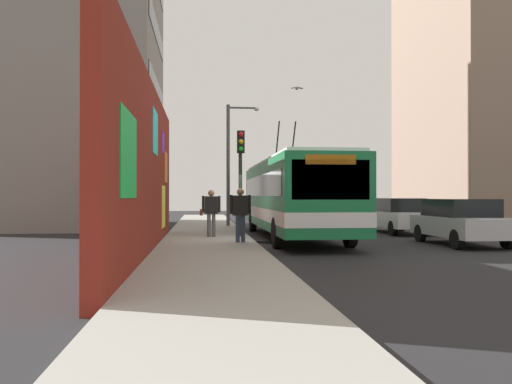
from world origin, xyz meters
name	(u,v)px	position (x,y,z in m)	size (l,w,h in m)	color
ground_plane	(253,243)	(0.00, 0.00, 0.00)	(80.00, 80.00, 0.00)	#232326
sidewalk_slab	(208,242)	(0.00, 1.60, 0.07)	(48.00, 3.20, 0.15)	#9E9B93
graffiti_wall	(147,169)	(-3.44, 3.35, 2.45)	(15.12, 0.32, 4.90)	maroon
building_far_left	(65,53)	(10.75, 9.20, 9.49)	(10.26, 9.82, 18.99)	gray
building_far_right	(485,70)	(14.30, -17.00, 10.09)	(11.80, 8.53, 20.18)	gray
city_bus	(292,195)	(2.11, -1.80, 1.72)	(12.42, 2.68, 4.86)	#19723F
parked_car_silver	(460,221)	(-1.44, -7.00, 0.83)	(4.16, 1.90, 1.58)	#B7B7BC
parked_car_white	(397,215)	(4.35, -7.00, 0.84)	(4.77, 1.81, 1.58)	white
pedestrian_at_curb	(240,210)	(-1.18, 0.54, 1.22)	(0.24, 0.71, 1.79)	#2D3F59
pedestrian_midblock	(211,209)	(1.17, 1.47, 1.19)	(0.24, 0.77, 1.76)	#595960
traffic_light	(241,165)	(1.20, 0.35, 2.86)	(0.49, 0.28, 4.02)	#2D382D
street_lamp	(232,156)	(8.35, 0.26, 3.75)	(0.44, 1.70, 6.24)	#4C4C51
flying_pigeons	(266,35)	(2.00, -0.72, 8.08)	(7.11, 4.29, 2.93)	gray
curbside_puddle	(269,242)	(0.30, -0.60, 0.00)	(1.13, 1.13, 0.00)	black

